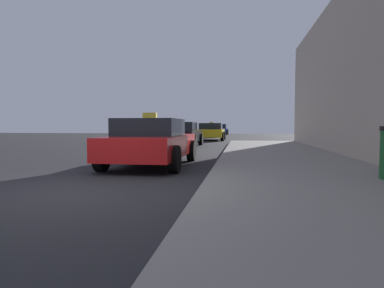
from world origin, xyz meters
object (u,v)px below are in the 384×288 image
object	(u,v)px
car_red	(152,142)
car_black	(180,134)
car_blue	(220,129)
car_green	(211,130)
car_yellow	(211,132)

from	to	relation	value
car_red	car_black	bearing A→B (deg)	95.27
car_blue	car_red	bearing A→B (deg)	-89.66
car_black	car_blue	bearing A→B (deg)	88.56
car_red	car_green	bearing A→B (deg)	91.13
car_red	car_black	world-z (taller)	same
car_red	car_black	xyz separation A→B (m)	(-0.77, 8.36, 0.00)
car_black	car_blue	world-z (taller)	car_black
car_red	car_yellow	xyz separation A→B (m)	(0.18, 15.88, 0.00)
car_red	car_blue	world-z (taller)	car_red
car_black	car_yellow	xyz separation A→B (m)	(0.95, 7.52, -0.00)
car_black	car_blue	distance (m)	23.16
car_green	car_blue	bearing A→B (deg)	88.08
car_red	car_black	distance (m)	8.39
car_red	car_yellow	distance (m)	15.88
car_yellow	car_blue	bearing A→B (deg)	91.36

